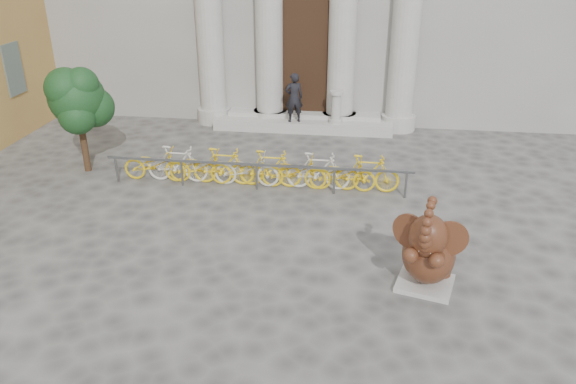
# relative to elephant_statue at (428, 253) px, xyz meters

# --- Properties ---
(ground) EXTENTS (80.00, 80.00, 0.00)m
(ground) POSITION_rel_elephant_statue_xyz_m (-3.29, -0.33, -0.74)
(ground) COLOR #474442
(ground) RESTS_ON ground
(entrance_steps) EXTENTS (6.00, 1.20, 0.36)m
(entrance_steps) POSITION_rel_elephant_statue_xyz_m (-3.29, 9.07, -0.56)
(entrance_steps) COLOR #A8A59E
(entrance_steps) RESTS_ON ground
(elephant_statue) EXTENTS (1.32, 1.59, 2.03)m
(elephant_statue) POSITION_rel_elephant_statue_xyz_m (0.00, 0.00, 0.00)
(elephant_statue) COLOR #A8A59E
(elephant_statue) RESTS_ON ground
(bike_rack) EXTENTS (8.00, 0.53, 1.00)m
(bike_rack) POSITION_rel_elephant_statue_xyz_m (-3.96, 4.20, -0.24)
(bike_rack) COLOR slate
(bike_rack) RESTS_ON ground
(tree) EXTENTS (1.70, 1.55, 2.95)m
(tree) POSITION_rel_elephant_statue_xyz_m (-8.88, 4.57, 1.32)
(tree) COLOR #332114
(tree) RESTS_ON ground
(pedestrian) EXTENTS (0.69, 0.56, 1.63)m
(pedestrian) POSITION_rel_elephant_statue_xyz_m (-3.57, 8.72, 0.44)
(pedestrian) COLOR black
(pedestrian) RESTS_ON entrance_steps
(balustrade_post) EXTENTS (0.44, 0.44, 1.07)m
(balustrade_post) POSITION_rel_elephant_statue_xyz_m (-2.18, 8.77, 0.12)
(balustrade_post) COLOR #A8A59E
(balustrade_post) RESTS_ON entrance_steps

